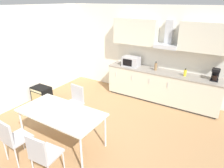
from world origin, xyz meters
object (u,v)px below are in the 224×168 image
dining_table (61,114)px  pendant_lamp (54,52)px  bottle_brown (156,67)px  chair_near_right (43,153)px  coffee_maker (215,75)px  bottle_yellow (185,73)px  chair_near_left (12,137)px  chair_far_left (75,100)px  microwave (131,61)px  guitar_amp (42,94)px

dining_table → pendant_lamp: 1.20m
bottle_brown → chair_near_right: bearing=-97.2°
pendant_lamp → coffee_maker: bearing=50.9°
bottle_yellow → chair_near_left: (-2.03, -3.61, -0.45)m
chair_far_left → dining_table: bearing=-65.3°
bottle_yellow → pendant_lamp: (-1.65, -2.80, 0.92)m
coffee_maker → dining_table: (-2.33, -2.87, -0.34)m
dining_table → chair_near_right: 0.91m
microwave → pendant_lamp: (-0.08, -2.84, 0.86)m
bottle_brown → chair_far_left: bearing=-120.7°
chair_near_right → guitar_amp: bearing=140.5°
chair_near_left → pendant_lamp: bearing=64.7°
bottle_brown → chair_near_right: bottle_brown is taller
guitar_amp → dining_table: bearing=-29.2°
guitar_amp → coffee_maker: bearing=24.0°
guitar_amp → microwave: bearing=43.7°
dining_table → chair_near_left: chair_near_left is taller
chair_near_left → microwave: bearing=82.9°
bottle_brown → pendant_lamp: pendant_lamp is taller
microwave → coffee_maker: (2.26, 0.03, 0.01)m
guitar_amp → pendant_lamp: 2.68m
coffee_maker → chair_far_left: (-2.70, -2.07, -0.51)m
bottle_brown → chair_near_right: size_ratio=0.29×
dining_table → chair_near_left: (-0.38, -0.80, -0.16)m
guitar_amp → bottle_brown: bearing=34.3°
bottle_brown → chair_near_left: 3.87m
bottle_yellow → chair_far_left: bearing=-135.2°
bottle_brown → chair_far_left: size_ratio=0.29×
chair_near_right → guitar_amp: 2.88m
dining_table → guitar_amp: dining_table is taller
coffee_maker → chair_near_right: (-1.95, -3.67, -0.51)m
guitar_amp → chair_far_left: bearing=-8.5°
microwave → guitar_amp: microwave is taller
dining_table → microwave: bearing=88.4°
dining_table → guitar_amp: 2.15m
chair_near_left → guitar_amp: bearing=128.4°
coffee_maker → guitar_amp: 4.63m
microwave → chair_far_left: 2.15m
coffee_maker → bottle_yellow: size_ratio=1.49×
bottle_yellow → guitar_amp: size_ratio=0.39×
bottle_brown → chair_near_right: (-0.46, -3.64, -0.47)m
chair_near_left → chair_near_right: 0.76m
chair_near_left → chair_near_right: bearing=0.0°
bottle_brown → dining_table: bottle_brown is taller
bottle_brown → coffee_maker: bearing=1.2°
microwave → coffee_maker: coffee_maker is taller
bottle_brown → pendant_lamp: 3.09m
coffee_maker → bottle_brown: 1.49m
bottle_yellow → chair_near_left: size_ratio=0.23×
microwave → chair_near_right: microwave is taller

